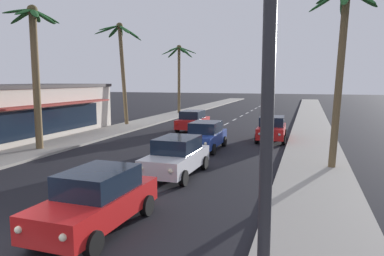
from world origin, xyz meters
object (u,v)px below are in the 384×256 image
(sedan_fifth_in_queue, at_px, (205,136))
(palm_left_third, at_px, (121,52))
(sedan_parked_nearest_kerb, at_px, (272,128))
(palm_right_second, at_px, (343,36))
(palm_left_second, at_px, (35,54))
(sedan_oncoming_far, at_px, (193,121))
(sedan_lead_at_stop_bar, at_px, (97,199))
(palm_left_farthest, at_px, (179,64))
(traffic_signal_mast, at_px, (88,5))
(sedan_third_in_queue, at_px, (176,156))

(sedan_fifth_in_queue, xyz_separation_m, palm_left_third, (-10.52, 9.22, 5.83))
(sedan_parked_nearest_kerb, height_order, palm_right_second, palm_right_second)
(palm_left_second, relative_size, palm_right_second, 0.99)
(sedan_parked_nearest_kerb, height_order, palm_left_third, palm_left_third)
(sedan_parked_nearest_kerb, bearing_deg, sedan_oncoming_far, 155.26)
(sedan_lead_at_stop_bar, height_order, sedan_parked_nearest_kerb, same)
(palm_right_second, bearing_deg, palm_left_third, 145.29)
(palm_left_farthest, relative_size, palm_right_second, 1.00)
(traffic_signal_mast, bearing_deg, sedan_oncoming_far, 102.71)
(palm_left_third, height_order, palm_left_farthest, palm_left_third)
(palm_left_second, bearing_deg, sedan_parked_nearest_kerb, 31.61)
(sedan_lead_at_stop_bar, relative_size, palm_left_third, 0.48)
(sedan_fifth_in_queue, distance_m, palm_left_farthest, 24.32)
(traffic_signal_mast, bearing_deg, palm_left_farthest, 107.10)
(palm_left_farthest, bearing_deg, sedan_oncoming_far, -66.32)
(sedan_fifth_in_queue, distance_m, sedan_oncoming_far, 8.30)
(sedan_fifth_in_queue, bearing_deg, sedan_parked_nearest_kerb, 52.45)
(sedan_parked_nearest_kerb, relative_size, palm_left_farthest, 0.53)
(sedan_oncoming_far, bearing_deg, palm_right_second, -45.80)
(palm_left_farthest, bearing_deg, sedan_fifth_in_queue, -66.65)
(sedan_oncoming_far, distance_m, sedan_parked_nearest_kerb, 7.39)
(sedan_lead_at_stop_bar, height_order, palm_left_second, palm_left_second)
(palm_right_second, bearing_deg, sedan_oncoming_far, 134.20)
(sedan_oncoming_far, distance_m, palm_right_second, 15.85)
(palm_left_second, distance_m, palm_left_farthest, 25.13)
(sedan_third_in_queue, relative_size, palm_left_third, 0.48)
(traffic_signal_mast, xyz_separation_m, sedan_fifth_in_queue, (-1.89, 14.92, -4.69))
(traffic_signal_mast, bearing_deg, palm_left_second, 134.00)
(sedan_lead_at_stop_bar, bearing_deg, sedan_oncoming_far, 99.90)
(traffic_signal_mast, bearing_deg, sedan_third_in_queue, 99.60)
(palm_left_third, bearing_deg, palm_right_second, -34.71)
(traffic_signal_mast, relative_size, palm_right_second, 1.29)
(sedan_third_in_queue, height_order, palm_right_second, palm_right_second)
(sedan_oncoming_far, relative_size, sedan_parked_nearest_kerb, 0.99)
(sedan_lead_at_stop_bar, height_order, palm_left_farthest, palm_left_farthest)
(sedan_oncoming_far, height_order, palm_left_farthest, palm_left_farthest)
(sedan_third_in_queue, bearing_deg, sedan_oncoming_far, 104.64)
(sedan_third_in_queue, height_order, palm_left_second, palm_left_second)
(sedan_third_in_queue, bearing_deg, traffic_signal_mast, -80.40)
(palm_left_farthest, bearing_deg, palm_left_third, -95.04)
(sedan_lead_at_stop_bar, bearing_deg, traffic_signal_mast, -57.93)
(sedan_third_in_queue, bearing_deg, sedan_lead_at_stop_bar, -91.13)
(traffic_signal_mast, distance_m, palm_left_farthest, 38.42)
(sedan_third_in_queue, xyz_separation_m, palm_right_second, (6.80, 3.12, 5.28))
(sedan_parked_nearest_kerb, xyz_separation_m, palm_left_farthest, (-12.92, 17.24, 5.27))
(sedan_lead_at_stop_bar, height_order, palm_right_second, palm_right_second)
(palm_left_farthest, bearing_deg, palm_right_second, -56.23)
(traffic_signal_mast, xyz_separation_m, sedan_oncoming_far, (-5.09, 22.57, -4.69))
(traffic_signal_mast, relative_size, sedan_third_in_queue, 2.44)
(palm_left_third, bearing_deg, traffic_signal_mast, -62.80)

